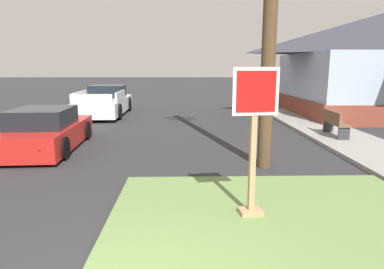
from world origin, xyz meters
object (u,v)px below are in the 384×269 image
(stop_sign, at_px, (253,145))
(pickup_truck_white, at_px, (105,103))
(manhole_cover, at_px, (177,199))
(street_bench, at_px, (334,122))
(parked_sedan_red, at_px, (46,131))

(stop_sign, height_order, pickup_truck_white, stop_sign)
(pickup_truck_white, bearing_deg, stop_sign, -67.43)
(manhole_cover, distance_m, pickup_truck_white, 12.10)
(pickup_truck_white, height_order, street_bench, pickup_truck_white)
(stop_sign, relative_size, street_bench, 1.54)
(pickup_truck_white, bearing_deg, parked_sedan_red, -90.63)
(parked_sedan_red, height_order, street_bench, parked_sedan_red)
(manhole_cover, distance_m, parked_sedan_red, 5.67)
(parked_sedan_red, xyz_separation_m, pickup_truck_white, (0.08, 7.43, 0.08))
(parked_sedan_red, xyz_separation_m, street_bench, (9.22, 1.21, 0.04))
(stop_sign, bearing_deg, street_bench, 56.42)
(stop_sign, xyz_separation_m, parked_sedan_red, (-5.19, 4.86, -0.68))
(stop_sign, height_order, manhole_cover, stop_sign)
(pickup_truck_white, bearing_deg, street_bench, -34.26)
(parked_sedan_red, bearing_deg, manhole_cover, -45.33)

